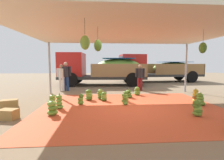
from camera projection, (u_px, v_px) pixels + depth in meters
name	position (u px, v px, depth m)	size (l,w,h in m)	color
ground_plane	(120.00, 93.00, 9.05)	(40.00, 40.00, 0.00)	#7F6B51
tarp_orange	(130.00, 108.00, 6.07)	(6.64, 5.44, 0.01)	#D1512D
tent_canopy	(132.00, 31.00, 5.71)	(8.00, 7.00, 2.80)	#9EA0A5
banana_bunch_0	(104.00, 97.00, 7.16)	(0.34, 0.36, 0.44)	#477523
banana_bunch_1	(52.00, 109.00, 5.16)	(0.45, 0.45, 0.49)	#60932D
banana_bunch_2	(100.00, 95.00, 7.49)	(0.39, 0.38, 0.50)	#477523
banana_bunch_3	(125.00, 100.00, 6.47)	(0.35, 0.34, 0.50)	#6B9E38
banana_bunch_4	(59.00, 102.00, 5.89)	(0.32, 0.31, 0.55)	#6B9E38
banana_bunch_5	(81.00, 100.00, 6.50)	(0.32, 0.32, 0.45)	#518428
banana_bunch_6	(137.00, 91.00, 8.51)	(0.39, 0.40, 0.46)	#60932D
banana_bunch_7	(200.00, 100.00, 6.35)	(0.41, 0.40, 0.51)	#518428
banana_bunch_8	(126.00, 97.00, 6.98)	(0.33, 0.34, 0.50)	#75A83D
banana_bunch_10	(52.00, 100.00, 6.41)	(0.39, 0.39, 0.45)	#75A83D
banana_bunch_11	(129.00, 94.00, 7.86)	(0.47, 0.47, 0.42)	#518428
banana_bunch_12	(196.00, 96.00, 6.87)	(0.36, 0.36, 0.58)	gold
banana_bunch_13	(89.00, 95.00, 7.32)	(0.44, 0.44, 0.50)	#477523
banana_bunch_14	(197.00, 109.00, 5.06)	(0.35, 0.33, 0.52)	#60932D
cargo_truck_main	(101.00, 68.00, 12.56)	(6.47, 2.75, 2.40)	#2D2D2D
cargo_truck_far	(157.00, 68.00, 14.94)	(7.29, 2.71, 2.40)	#2D2D2D
worker_0	(140.00, 75.00, 9.97)	(0.57, 0.35, 1.56)	maroon
worker_1	(66.00, 74.00, 9.81)	(0.62, 0.38, 1.70)	navy
worker_2	(62.00, 76.00, 9.75)	(0.57, 0.35, 1.56)	silver
crate_0	(9.00, 104.00, 6.10)	(0.55, 0.34, 0.29)	olive
crate_1	(8.00, 114.00, 4.81)	(0.49, 0.34, 0.29)	olive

